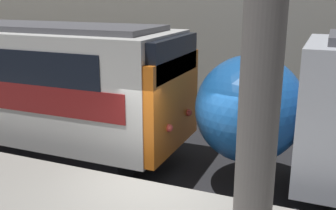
# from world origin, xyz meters

# --- Properties ---
(station_rear_barrier) EXTENTS (50.00, 0.15, 5.13)m
(station_rear_barrier) POSITION_xyz_m (0.00, 6.50, 2.56)
(station_rear_barrier) COLOR #B2AD9E
(station_rear_barrier) RESTS_ON ground
(support_pillar_near) EXTENTS (0.47, 0.47, 4.05)m
(support_pillar_near) POSITION_xyz_m (2.11, -1.85, 2.98)
(support_pillar_near) COLOR slate
(support_pillar_near) RESTS_ON platform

